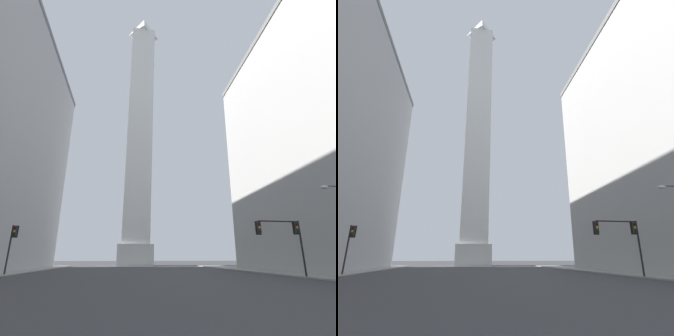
{
  "view_description": "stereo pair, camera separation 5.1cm",
  "coord_description": "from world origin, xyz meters",
  "views": [
    {
      "loc": [
        -2.16,
        -1.49,
        1.78
      ],
      "look_at": [
        5.94,
        51.88,
        20.42
      ],
      "focal_mm": 28.0,
      "sensor_mm": 36.0,
      "label": 1
    },
    {
      "loc": [
        -2.11,
        -1.5,
        1.78
      ],
      "look_at": [
        5.94,
        51.88,
        20.42
      ],
      "focal_mm": 28.0,
      "sensor_mm": 36.0,
      "label": 2
    }
  ],
  "objects": [
    {
      "name": "obelisk",
      "position": [
        0.0,
        68.61,
        39.06
      ],
      "size": [
        8.78,
        8.78,
        80.7
      ],
      "color": "silver",
      "rests_on": "ground_plane"
    },
    {
      "name": "traffic_light_mid_left",
      "position": [
        -14.87,
        31.06,
        3.54
      ],
      "size": [
        0.77,
        0.5,
        5.35
      ],
      "color": "black",
      "rests_on": "ground_plane"
    },
    {
      "name": "traffic_light_mid_right",
      "position": [
        13.36,
        23.13,
        4.11
      ],
      "size": [
        4.78,
        0.52,
        5.4
      ],
      "color": "black",
      "rests_on": "ground_plane"
    },
    {
      "name": "sidewalk_right",
      "position": [
        17.22,
        24.7,
        0.07
      ],
      "size": [
        5.0,
        82.33,
        0.15
      ],
      "primitive_type": "cube",
      "color": "gray",
      "rests_on": "ground_plane"
    }
  ]
}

